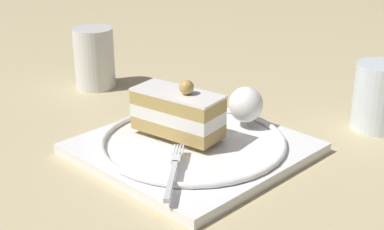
# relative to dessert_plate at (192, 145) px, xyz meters

# --- Properties ---
(ground_plane) EXTENTS (2.40, 2.40, 0.00)m
(ground_plane) POSITION_rel_dessert_plate_xyz_m (-0.00, -0.02, -0.01)
(ground_plane) COLOR tan
(dessert_plate) EXTENTS (0.25, 0.25, 0.02)m
(dessert_plate) POSITION_rel_dessert_plate_xyz_m (0.00, 0.00, 0.00)
(dessert_plate) COLOR white
(dessert_plate) RESTS_ON ground_plane
(cake_slice) EXTENTS (0.12, 0.06, 0.07)m
(cake_slice) POSITION_rel_dessert_plate_xyz_m (0.02, -0.00, 0.04)
(cake_slice) COLOR tan
(cake_slice) RESTS_ON dessert_plate
(whipped_cream_dollop) EXTENTS (0.04, 0.04, 0.05)m
(whipped_cream_dollop) POSITION_rel_dessert_plate_xyz_m (-0.02, -0.09, 0.03)
(whipped_cream_dollop) COLOR white
(whipped_cream_dollop) RESTS_ON dessert_plate
(fork) EXTENTS (0.08, 0.10, 0.00)m
(fork) POSITION_rel_dessert_plate_xyz_m (-0.04, 0.08, 0.01)
(fork) COLOR silver
(fork) RESTS_ON dessert_plate
(drink_glass_near) EXTENTS (0.06, 0.06, 0.10)m
(drink_glass_near) POSITION_rel_dessert_plate_xyz_m (0.28, -0.08, 0.03)
(drink_glass_near) COLOR white
(drink_glass_near) RESTS_ON ground_plane
(drink_glass_far) EXTENTS (0.07, 0.07, 0.09)m
(drink_glass_far) POSITION_rel_dessert_plate_xyz_m (-0.13, -0.22, 0.03)
(drink_glass_far) COLOR silver
(drink_glass_far) RESTS_ON ground_plane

